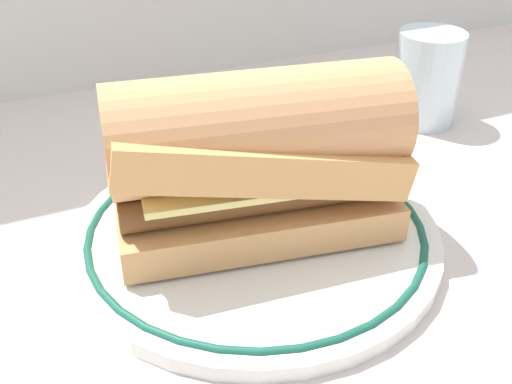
{
  "coord_description": "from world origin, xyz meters",
  "views": [
    {
      "loc": [
        -0.13,
        -0.33,
        0.29
      ],
      "look_at": [
        0.02,
        0.02,
        0.04
      ],
      "focal_mm": 43.26,
      "sensor_mm": 36.0,
      "label": 1
    }
  ],
  "objects": [
    {
      "name": "sausage_sandwich",
      "position": [
        0.02,
        0.02,
        0.08
      ],
      "size": [
        0.22,
        0.12,
        0.12
      ],
      "rotation": [
        0.0,
        0.0,
        -0.16
      ],
      "color": "tan",
      "rests_on": "plate"
    },
    {
      "name": "drinking_glass",
      "position": [
        0.27,
        0.15,
        0.04
      ],
      "size": [
        0.07,
        0.07,
        0.1
      ],
      "color": "silver",
      "rests_on": "ground_plane"
    },
    {
      "name": "plate",
      "position": [
        0.02,
        0.02,
        0.01
      ],
      "size": [
        0.28,
        0.28,
        0.01
      ],
      "color": "white",
      "rests_on": "ground_plane"
    },
    {
      "name": "ground_plane",
      "position": [
        0.0,
        0.0,
        0.0
      ],
      "size": [
        1.5,
        1.5,
        0.0
      ],
      "primitive_type": "plane",
      "color": "beige"
    }
  ]
}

